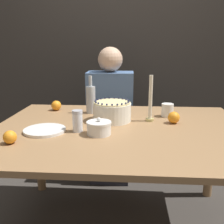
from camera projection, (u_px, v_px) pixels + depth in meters
wall_behind at (127, 37)px, 2.77m from camera, size 8.00×0.05×2.60m
dining_table at (121, 142)px, 1.58m from camera, size 1.53×1.16×0.74m
cake at (112, 111)px, 1.69m from camera, size 0.24×0.24×0.14m
sugar_bowl at (99, 128)px, 1.44m from camera, size 0.14×0.14×0.10m
sugar_shaker at (78, 121)px, 1.48m from camera, size 0.06×0.06×0.12m
plate_stack at (45, 130)px, 1.49m from camera, size 0.24×0.24×0.02m
candle at (150, 103)px, 1.67m from camera, size 0.05×0.05×0.30m
bottle at (91, 99)px, 1.88m from camera, size 0.07×0.07×0.27m
cup at (167, 110)px, 1.80m from camera, size 0.08×0.08×0.09m
orange_fruit_0 at (56, 105)px, 1.97m from camera, size 0.07×0.07×0.07m
orange_fruit_1 at (10, 137)px, 1.30m from camera, size 0.07×0.07×0.07m
orange_fruit_2 at (174, 118)px, 1.64m from camera, size 0.07×0.07×0.07m
person_man_blue_shirt at (110, 124)px, 2.37m from camera, size 0.40×0.34×1.21m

